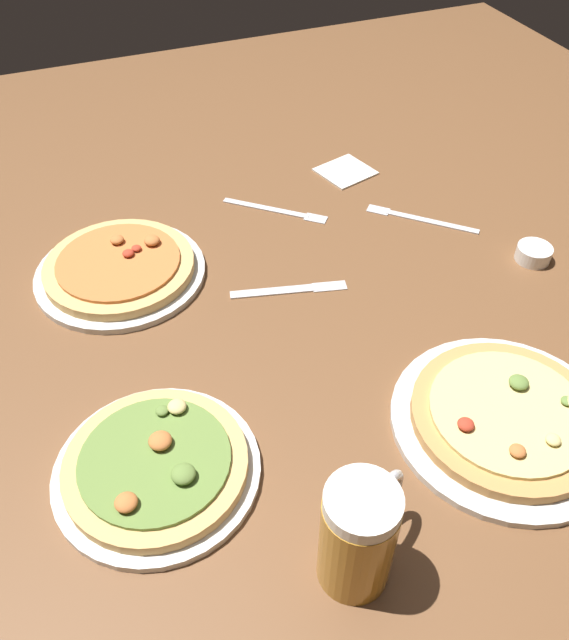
{
  "coord_description": "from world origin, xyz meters",
  "views": [
    {
      "loc": [
        -0.28,
        -0.71,
        0.76
      ],
      "look_at": [
        0.0,
        0.0,
        0.02
      ],
      "focal_mm": 36.69,
      "sensor_mm": 36.0,
      "label": 1
    }
  ],
  "objects_px": {
    "beer_mug_dark": "(359,534)",
    "napkin_folded": "(345,171)",
    "pizza_plate_side": "(157,466)",
    "knife_right": "(290,289)",
    "pizza_plate_far": "(120,268)",
    "pizza_plate_near": "(507,418)",
    "ramekin_sauce": "(535,255)",
    "fork_left": "(419,218)",
    "fork_spare": "(277,210)"
  },
  "relations": [
    {
      "from": "napkin_folded",
      "to": "knife_right",
      "type": "xyz_separation_m",
      "value": [
        -0.26,
        -0.32,
        -0.0
      ]
    },
    {
      "from": "pizza_plate_far",
      "to": "napkin_folded",
      "type": "height_order",
      "value": "pizza_plate_far"
    },
    {
      "from": "pizza_plate_near",
      "to": "beer_mug_dark",
      "type": "xyz_separation_m",
      "value": [
        -0.29,
        -0.11,
        0.06
      ]
    },
    {
      "from": "pizza_plate_near",
      "to": "pizza_plate_far",
      "type": "distance_m",
      "value": 0.69
    },
    {
      "from": "pizza_plate_near",
      "to": "pizza_plate_far",
      "type": "bearing_deg",
      "value": 129.68
    },
    {
      "from": "pizza_plate_near",
      "to": "napkin_folded",
      "type": "bearing_deg",
      "value": 83.26
    },
    {
      "from": "beer_mug_dark",
      "to": "fork_left",
      "type": "bearing_deg",
      "value": 53.86
    },
    {
      "from": "beer_mug_dark",
      "to": "napkin_folded",
      "type": "distance_m",
      "value": 0.9
    },
    {
      "from": "knife_right",
      "to": "fork_left",
      "type": "bearing_deg",
      "value": 17.74
    },
    {
      "from": "beer_mug_dark",
      "to": "napkin_folded",
      "type": "xyz_separation_m",
      "value": [
        0.38,
        0.81,
        -0.08
      ]
    },
    {
      "from": "napkin_folded",
      "to": "ramekin_sauce",
      "type": "bearing_deg",
      "value": -64.92
    },
    {
      "from": "pizza_plate_side",
      "to": "knife_right",
      "type": "xyz_separation_m",
      "value": [
        0.3,
        0.28,
        -0.01
      ]
    },
    {
      "from": "fork_left",
      "to": "knife_right",
      "type": "bearing_deg",
      "value": -162.26
    },
    {
      "from": "pizza_plate_near",
      "to": "pizza_plate_far",
      "type": "height_order",
      "value": "same"
    },
    {
      "from": "fork_spare",
      "to": "beer_mug_dark",
      "type": "bearing_deg",
      "value": -104.17
    },
    {
      "from": "fork_left",
      "to": "pizza_plate_near",
      "type": "bearing_deg",
      "value": -106.36
    },
    {
      "from": "ramekin_sauce",
      "to": "knife_right",
      "type": "height_order",
      "value": "ramekin_sauce"
    },
    {
      "from": "beer_mug_dark",
      "to": "ramekin_sauce",
      "type": "distance_m",
      "value": 0.7
    },
    {
      "from": "pizza_plate_far",
      "to": "fork_spare",
      "type": "height_order",
      "value": "pizza_plate_far"
    },
    {
      "from": "pizza_plate_far",
      "to": "napkin_folded",
      "type": "xyz_separation_m",
      "value": [
        0.53,
        0.17,
        -0.01
      ]
    },
    {
      "from": "pizza_plate_far",
      "to": "pizza_plate_side",
      "type": "relative_size",
      "value": 1.09
    },
    {
      "from": "knife_right",
      "to": "pizza_plate_far",
      "type": "bearing_deg",
      "value": 150.6
    },
    {
      "from": "fork_left",
      "to": "knife_right",
      "type": "height_order",
      "value": "same"
    },
    {
      "from": "pizza_plate_far",
      "to": "fork_left",
      "type": "height_order",
      "value": "pizza_plate_far"
    },
    {
      "from": "pizza_plate_far",
      "to": "pizza_plate_side",
      "type": "xyz_separation_m",
      "value": [
        -0.04,
        -0.43,
        0.0
      ]
    },
    {
      "from": "pizza_plate_far",
      "to": "ramekin_sauce",
      "type": "bearing_deg",
      "value": -18.47
    },
    {
      "from": "pizza_plate_near",
      "to": "pizza_plate_far",
      "type": "relative_size",
      "value": 1.08
    },
    {
      "from": "knife_right",
      "to": "fork_spare",
      "type": "relative_size",
      "value": 1.14
    },
    {
      "from": "pizza_plate_side",
      "to": "beer_mug_dark",
      "type": "xyz_separation_m",
      "value": [
        0.19,
        -0.22,
        0.06
      ]
    },
    {
      "from": "pizza_plate_near",
      "to": "fork_spare",
      "type": "height_order",
      "value": "pizza_plate_near"
    },
    {
      "from": "pizza_plate_side",
      "to": "beer_mug_dark",
      "type": "height_order",
      "value": "beer_mug_dark"
    },
    {
      "from": "pizza_plate_near",
      "to": "beer_mug_dark",
      "type": "distance_m",
      "value": 0.32
    },
    {
      "from": "pizza_plate_far",
      "to": "napkin_folded",
      "type": "bearing_deg",
      "value": 17.59
    },
    {
      "from": "fork_spare",
      "to": "pizza_plate_side",
      "type": "bearing_deg",
      "value": -125.92
    },
    {
      "from": "pizza_plate_side",
      "to": "napkin_folded",
      "type": "xyz_separation_m",
      "value": [
        0.56,
        0.6,
        -0.01
      ]
    },
    {
      "from": "pizza_plate_side",
      "to": "ramekin_sauce",
      "type": "height_order",
      "value": "pizza_plate_side"
    },
    {
      "from": "pizza_plate_near",
      "to": "beer_mug_dark",
      "type": "relative_size",
      "value": 1.99
    },
    {
      "from": "knife_right",
      "to": "fork_spare",
      "type": "xyz_separation_m",
      "value": [
        0.07,
        0.23,
        -0.0
      ]
    },
    {
      "from": "pizza_plate_far",
      "to": "knife_right",
      "type": "height_order",
      "value": "pizza_plate_far"
    },
    {
      "from": "beer_mug_dark",
      "to": "knife_right",
      "type": "bearing_deg",
      "value": 76.78
    },
    {
      "from": "fork_spare",
      "to": "knife_right",
      "type": "bearing_deg",
      "value": -106.15
    },
    {
      "from": "pizza_plate_side",
      "to": "knife_right",
      "type": "bearing_deg",
      "value": 42.56
    },
    {
      "from": "beer_mug_dark",
      "to": "pizza_plate_side",
      "type": "bearing_deg",
      "value": 131.08
    },
    {
      "from": "fork_left",
      "to": "fork_spare",
      "type": "bearing_deg",
      "value": 152.42
    },
    {
      "from": "pizza_plate_side",
      "to": "fork_spare",
      "type": "bearing_deg",
      "value": 54.08
    },
    {
      "from": "pizza_plate_side",
      "to": "ramekin_sauce",
      "type": "bearing_deg",
      "value": 14.16
    },
    {
      "from": "beer_mug_dark",
      "to": "pizza_plate_far",
      "type": "bearing_deg",
      "value": 103.09
    },
    {
      "from": "napkin_folded",
      "to": "pizza_plate_side",
      "type": "bearing_deg",
      "value": -133.42
    },
    {
      "from": "pizza_plate_side",
      "to": "fork_spare",
      "type": "distance_m",
      "value": 0.63
    },
    {
      "from": "pizza_plate_near",
      "to": "fork_spare",
      "type": "xyz_separation_m",
      "value": [
        -0.11,
        0.62,
        -0.01
      ]
    }
  ]
}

